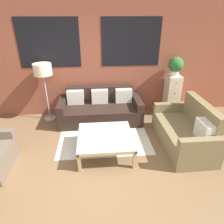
% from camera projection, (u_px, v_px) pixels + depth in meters
% --- Properties ---
extents(ground_plane, '(16.00, 16.00, 0.00)m').
position_uv_depth(ground_plane, '(95.00, 177.00, 3.29)').
color(ground_plane, brown).
extents(wall_back_brick, '(8.40, 0.09, 2.80)m').
position_uv_depth(wall_back_brick, '(91.00, 59.00, 4.83)').
color(wall_back_brick, brown).
rests_on(wall_back_brick, ground_plane).
extents(rug, '(1.91, 1.50, 0.00)m').
position_uv_depth(rug, '(104.00, 136.00, 4.39)').
color(rug, silver).
rests_on(rug, ground_plane).
extents(couch_dark, '(1.97, 0.88, 0.78)m').
position_uv_depth(couch_dark, '(100.00, 109.00, 4.92)').
color(couch_dark, black).
rests_on(couch_dark, ground_plane).
extents(settee_vintage, '(0.80, 1.55, 0.92)m').
position_uv_depth(settee_vintage, '(186.00, 132.00, 3.95)').
color(settee_vintage, olive).
rests_on(settee_vintage, ground_plane).
extents(coffee_table, '(1.01, 1.01, 0.38)m').
position_uv_depth(coffee_table, '(105.00, 138.00, 3.72)').
color(coffee_table, silver).
rests_on(coffee_table, ground_plane).
extents(floor_lamp, '(0.41, 0.41, 1.40)m').
position_uv_depth(floor_lamp, '(43.00, 72.00, 4.55)').
color(floor_lamp, '#B2B2B7').
rests_on(floor_lamp, ground_plane).
extents(drawer_cabinet, '(0.33, 0.41, 1.03)m').
position_uv_depth(drawer_cabinet, '(172.00, 95.00, 5.15)').
color(drawer_cabinet, beige).
rests_on(drawer_cabinet, ground_plane).
extents(potted_plant, '(0.36, 0.36, 0.46)m').
position_uv_depth(potted_plant, '(176.00, 65.00, 4.80)').
color(potted_plant, silver).
rests_on(potted_plant, drawer_cabinet).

